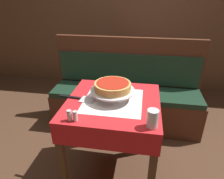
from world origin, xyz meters
The scene contains 12 objects.
ground_plane centered at (0.00, 0.00, 0.00)m, with size 14.00×14.00×0.00m, color #472D1E.
dining_table_front centered at (0.00, 0.00, 0.65)m, with size 0.72×0.72×0.76m.
dining_table_rear centered at (0.27, 1.57, 0.65)m, with size 0.68×0.68×0.77m.
booth_bench centered at (0.03, 0.80, 0.32)m, with size 1.76×0.47×1.05m.
back_wall_panel centered at (0.00, 2.00, 1.20)m, with size 6.00×0.04×2.40m, color brown.
pizza_pan_stand centered at (-0.01, 0.03, 0.82)m, with size 0.34×0.34×0.08m.
deep_dish_pizza centered at (-0.01, 0.03, 0.87)m, with size 0.28×0.28×0.06m.
pizza_server centered at (-0.27, -0.02, 0.76)m, with size 0.30×0.11×0.01m.
water_glass_near centered at (0.29, -0.29, 0.82)m, with size 0.07×0.07×0.12m.
salt_shaker centered at (-0.24, -0.31, 0.79)m, with size 0.03×0.03×0.07m.
pepper_shaker centered at (-0.20, -0.31, 0.79)m, with size 0.03×0.03×0.07m.
condiment_caddy centered at (0.25, 1.58, 0.80)m, with size 0.12×0.12×0.15m.
Camera 1 is at (0.22, -1.33, 1.52)m, focal length 32.00 mm.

